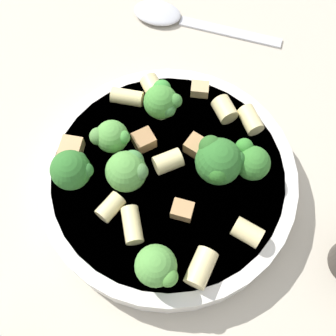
{
  "coord_description": "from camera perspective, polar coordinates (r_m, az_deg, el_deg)",
  "views": [
    {
      "loc": [
        -0.0,
        -0.15,
        0.35
      ],
      "look_at": [
        0.0,
        0.0,
        0.04
      ],
      "focal_mm": 45.0,
      "sensor_mm": 36.0,
      "label": 1
    }
  ],
  "objects": [
    {
      "name": "ground_plane",
      "position": [
        0.38,
        -0.0,
        -2.47
      ],
      "size": [
        2.0,
        2.0,
        0.0
      ],
      "primitive_type": "plane",
      "color": "#BCB29E"
    },
    {
      "name": "pasta_bowl",
      "position": [
        0.37,
        -0.0,
        -1.44
      ],
      "size": [
        0.22,
        0.22,
        0.03
      ],
      "color": "silver",
      "rests_on": "ground_plane"
    },
    {
      "name": "broccoli_floret_0",
      "position": [
        0.37,
        -0.8,
        9.04
      ],
      "size": [
        0.03,
        0.03,
        0.04
      ],
      "color": "#9EC175",
      "rests_on": "pasta_bowl"
    },
    {
      "name": "broccoli_floret_1",
      "position": [
        0.35,
        11.15,
        1.4
      ],
      "size": [
        0.03,
        0.03,
        0.03
      ],
      "color": "#93B766",
      "rests_on": "pasta_bowl"
    },
    {
      "name": "broccoli_floret_2",
      "position": [
        0.34,
        -12.95,
        -0.33
      ],
      "size": [
        0.03,
        0.03,
        0.04
      ],
      "color": "#84AD60",
      "rests_on": "pasta_bowl"
    },
    {
      "name": "broccoli_floret_3",
      "position": [
        0.36,
        -7.73,
        4.21
      ],
      "size": [
        0.03,
        0.03,
        0.03
      ],
      "color": "#84AD60",
      "rests_on": "pasta_bowl"
    },
    {
      "name": "broccoli_floret_4",
      "position": [
        0.34,
        -5.46,
        -0.27
      ],
      "size": [
        0.03,
        0.04,
        0.04
      ],
      "color": "#93B766",
      "rests_on": "pasta_bowl"
    },
    {
      "name": "broccoli_floret_5",
      "position": [
        0.34,
        6.88,
        0.97
      ],
      "size": [
        0.04,
        0.04,
        0.04
      ],
      "color": "#84AD60",
      "rests_on": "pasta_bowl"
    },
    {
      "name": "broccoli_floret_6",
      "position": [
        0.31,
        -1.57,
        -13.17
      ],
      "size": [
        0.03,
        0.03,
        0.04
      ],
      "color": "#84AD60",
      "rests_on": "pasta_bowl"
    },
    {
      "name": "rigatoni_0",
      "position": [
        0.39,
        -5.59,
        9.54
      ],
      "size": [
        0.03,
        0.02,
        0.01
      ],
      "primitive_type": "cylinder",
      "rotation": [
        1.57,
        0.0,
        1.38
      ],
      "color": "beige",
      "rests_on": "pasta_bowl"
    },
    {
      "name": "rigatoni_1",
      "position": [
        0.32,
        4.53,
        -13.31
      ],
      "size": [
        0.03,
        0.03,
        0.02
      ],
      "primitive_type": "cylinder",
      "rotation": [
        1.57,
        0.0,
        2.7
      ],
      "color": "beige",
      "rests_on": "pasta_bowl"
    },
    {
      "name": "rigatoni_2",
      "position": [
        0.33,
        -4.87,
        -7.71
      ],
      "size": [
        0.02,
        0.03,
        0.01
      ],
      "primitive_type": "cylinder",
      "rotation": [
        1.57,
        0.0,
        0.19
      ],
      "color": "beige",
      "rests_on": "pasta_bowl"
    },
    {
      "name": "rigatoni_3",
      "position": [
        0.38,
        11.1,
        6.45
      ],
      "size": [
        0.02,
        0.03,
        0.02
      ],
      "primitive_type": "cylinder",
      "rotation": [
        1.57,
        0.0,
        0.35
      ],
      "color": "beige",
      "rests_on": "pasta_bowl"
    },
    {
      "name": "rigatoni_4",
      "position": [
        0.39,
        -2.03,
        10.7
      ],
      "size": [
        0.02,
        0.03,
        0.02
      ],
      "primitive_type": "cylinder",
      "rotation": [
        1.57,
        0.0,
        0.42
      ],
      "color": "beige",
      "rests_on": "pasta_bowl"
    },
    {
      "name": "rigatoni_5",
      "position": [
        0.38,
        7.67,
        7.89
      ],
      "size": [
        0.02,
        0.03,
        0.02
      ],
      "primitive_type": "cylinder",
      "rotation": [
        1.57,
        0.0,
        0.4
      ],
      "color": "beige",
      "rests_on": "pasta_bowl"
    },
    {
      "name": "rigatoni_6",
      "position": [
        0.35,
        -0.08,
        0.89
      ],
      "size": [
        0.03,
        0.02,
        0.02
      ],
      "primitive_type": "cylinder",
      "rotation": [
        1.57,
        0.0,
        1.98
      ],
      "color": "beige",
      "rests_on": "pasta_bowl"
    },
    {
      "name": "rigatoni_7",
      "position": [
        0.34,
        10.72,
        -8.53
      ],
      "size": [
        0.03,
        0.03,
        0.02
      ],
      "primitive_type": "cylinder",
      "rotation": [
        1.57,
        0.0,
        1.02
      ],
      "color": "beige",
      "rests_on": "pasta_bowl"
    },
    {
      "name": "rigatoni_8",
      "position": [
        0.34,
        -7.81,
        -5.29
      ],
      "size": [
        0.02,
        0.03,
        0.01
      ],
      "primitive_type": "cylinder",
      "rotation": [
        1.57,
        0.0,
        2.47
      ],
      "color": "beige",
      "rests_on": "pasta_bowl"
    },
    {
      "name": "chicken_chunk_0",
      "position": [
        0.34,
        1.97,
        -5.72
      ],
      "size": [
        0.02,
        0.02,
        0.01
      ],
      "primitive_type": "cube",
      "rotation": [
        0.0,
        0.0,
        2.86
      ],
      "color": "tan",
      "rests_on": "pasta_bowl"
    },
    {
      "name": "chicken_chunk_1",
      "position": [
        0.4,
        4.3,
        10.6
      ],
      "size": [
        0.02,
        0.01,
        0.01
      ],
      "primitive_type": "cube",
      "rotation": [
        0.0,
        0.0,
        3.03
      ],
      "color": "tan",
      "rests_on": "pasta_bowl"
    },
    {
      "name": "chicken_chunk_2",
      "position": [
        0.36,
        -3.32,
        3.76
      ],
      "size": [
        0.02,
        0.02,
        0.01
      ],
      "primitive_type": "cube",
      "rotation": [
        0.0,
        0.0,
        0.49
      ],
      "color": "#A87A4C",
      "rests_on": "pasta_bowl"
    },
    {
      "name": "chicken_chunk_3",
      "position": [
        0.36,
        3.85,
        2.96
      ],
      "size": [
        0.02,
        0.02,
        0.01
      ],
      "primitive_type": "cube",
      "rotation": [
        0.0,
        0.0,
        2.53
      ],
      "color": "tan",
      "rests_on": "pasta_bowl"
    },
    {
      "name": "chicken_chunk_4",
      "position": [
        0.37,
        -13.02,
        2.38
      ],
      "size": [
        0.02,
        0.02,
        0.01
      ],
      "primitive_type": "cube",
      "rotation": [
        0.0,
        0.0,
        1.39
      ],
      "color": "tan",
      "rests_on": "pasta_bowl"
    },
    {
      "name": "spoon",
      "position": [
        0.49,
        1.05,
        19.71
      ],
      "size": [
        0.17,
        0.07,
        0.01
      ],
      "color": "silver",
      "rests_on": "ground_plane"
    }
  ]
}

